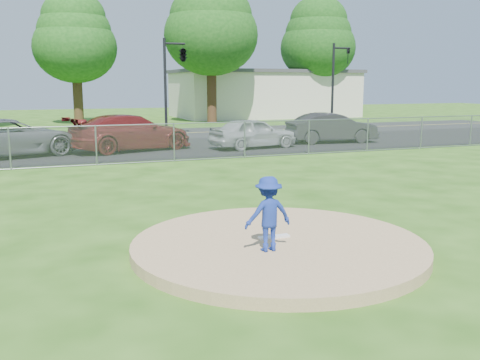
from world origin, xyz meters
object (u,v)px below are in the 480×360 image
(parked_car_pearl, at_px, (253,133))
(parked_car_darkred, at_px, (131,132))
(commercial_building, at_px, (263,93))
(tree_center, at_px, (75,37))
(pitcher, at_px, (268,214))
(tree_far_right, at_px, (318,38))
(traffic_signal_right, at_px, (336,79))
(traffic_signal_center, at_px, (181,56))
(parked_car_charcoal, at_px, (332,128))
(tree_right, at_px, (211,23))
(parked_car_gray, at_px, (10,138))

(parked_car_pearl, bearing_deg, parked_car_darkred, 69.15)
(commercial_building, xyz_separation_m, tree_center, (-17.00, -4.00, 4.31))
(pitcher, bearing_deg, tree_far_right, -121.19)
(tree_center, xyz_separation_m, traffic_signal_right, (15.24, -12.00, -3.11))
(parked_car_darkred, bearing_deg, parked_car_pearl, -117.61)
(tree_center, bearing_deg, traffic_signal_center, -67.51)
(parked_car_charcoal, bearing_deg, parked_car_pearl, 105.92)
(tree_right, bearing_deg, parked_car_darkred, -119.55)
(traffic_signal_right, relative_size, parked_car_pearl, 1.32)
(tree_far_right, distance_m, pitcher, 41.38)
(parked_car_charcoal, bearing_deg, pitcher, 152.70)
(parked_car_darkred, xyz_separation_m, parked_car_charcoal, (10.40, -0.28, -0.06))
(traffic_signal_center, bearing_deg, parked_car_pearl, -76.72)
(tree_right, bearing_deg, traffic_signal_center, -116.71)
(commercial_building, relative_size, parked_car_charcoal, 3.50)
(parked_car_pearl, bearing_deg, parked_car_charcoal, -90.17)
(traffic_signal_center, distance_m, parked_car_pearl, 8.15)
(tree_far_right, distance_m, traffic_signal_right, 14.69)
(pitcher, bearing_deg, tree_right, -107.43)
(commercial_building, height_order, tree_center, tree_center)
(tree_far_right, height_order, pitcher, tree_far_right)
(parked_car_charcoal, bearing_deg, parked_car_gray, 96.27)
(tree_right, distance_m, pitcher, 34.47)
(tree_center, height_order, pitcher, tree_center)
(tree_center, xyz_separation_m, tree_right, (10.00, -2.00, 1.18))
(tree_right, relative_size, traffic_signal_center, 2.08)
(tree_center, height_order, parked_car_darkred, tree_center)
(traffic_signal_center, relative_size, parked_car_darkred, 0.98)
(pitcher, height_order, parked_car_gray, parked_car_gray)
(pitcher, bearing_deg, parked_car_gray, -75.13)
(traffic_signal_right, bearing_deg, tree_center, 141.78)
(tree_right, xyz_separation_m, pitcher, (-9.41, -32.46, -6.80))
(parked_car_gray, distance_m, parked_car_charcoal, 15.51)
(traffic_signal_center, distance_m, parked_car_darkred, 8.05)
(pitcher, xyz_separation_m, parked_car_charcoal, (10.80, 16.29, -0.07))
(parked_car_gray, bearing_deg, pitcher, 176.48)
(tree_right, distance_m, parked_car_gray, 22.53)
(commercial_building, bearing_deg, traffic_signal_center, -126.94)
(commercial_building, height_order, traffic_signal_right, traffic_signal_right)
(parked_car_darkred, bearing_deg, tree_right, -46.16)
(parked_car_pearl, bearing_deg, traffic_signal_right, -60.84)
(pitcher, xyz_separation_m, parked_car_gray, (-4.71, 16.28, -0.04))
(tree_far_right, distance_m, parked_car_charcoal, 22.35)
(traffic_signal_center, height_order, parked_car_darkred, traffic_signal_center)
(tree_far_right, bearing_deg, parked_car_pearl, -125.74)
(tree_center, bearing_deg, tree_far_right, 2.73)
(parked_car_gray, xyz_separation_m, parked_car_charcoal, (15.51, 0.01, -0.03))
(commercial_building, xyz_separation_m, traffic_signal_right, (-1.76, -16.00, 1.20))
(tree_center, relative_size, parked_car_charcoal, 2.10)
(tree_far_right, xyz_separation_m, traffic_signal_right, (-5.76, -13.00, -3.70))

